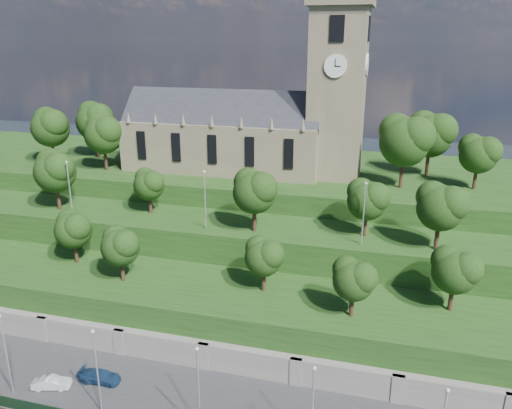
% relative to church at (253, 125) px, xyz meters
% --- Properties ---
extents(promenade, '(160.00, 12.00, 2.00)m').
position_rel_church_xyz_m(promenade, '(-0.79, -39.98, -21.52)').
color(promenade, '#2D2D30').
rests_on(promenade, ground).
extents(retaining_wall, '(160.00, 2.10, 5.00)m').
position_rel_church_xyz_m(retaining_wall, '(-0.79, -34.01, -20.02)').
color(retaining_wall, slate).
rests_on(retaining_wall, ground).
extents(embankment_lower, '(160.00, 12.00, 8.00)m').
position_rel_church_xyz_m(embankment_lower, '(-0.79, -27.98, -18.52)').
color(embankment_lower, '#1B3C14').
rests_on(embankment_lower, ground).
extents(embankment_upper, '(160.00, 10.00, 12.00)m').
position_rel_church_xyz_m(embankment_upper, '(-0.79, -16.98, -16.52)').
color(embankment_upper, '#1B3C14').
rests_on(embankment_upper, ground).
extents(hilltop, '(160.00, 32.00, 15.00)m').
position_rel_church_xyz_m(hilltop, '(-0.79, 4.02, -15.02)').
color(hilltop, '#1B3C14').
rests_on(hilltop, ground).
extents(church, '(38.60, 12.35, 27.60)m').
position_rel_church_xyz_m(church, '(0.00, 0.00, 0.00)').
color(church, '#6A5F4A').
rests_on(church, hilltop).
extents(trees_lower, '(63.38, 8.55, 7.11)m').
position_rel_church_xyz_m(trees_lower, '(1.28, -27.81, -9.93)').
color(trees_lower, black).
rests_on(trees_lower, embankment_lower).
extents(trees_upper, '(58.34, 7.91, 8.79)m').
position_rel_church_xyz_m(trees_upper, '(2.56, -18.04, -5.07)').
color(trees_upper, black).
rests_on(trees_upper, embankment_upper).
extents(trees_hilltop, '(75.22, 16.47, 10.66)m').
position_rel_church_xyz_m(trees_hilltop, '(-0.93, -1.40, -0.84)').
color(trees_hilltop, black).
rests_on(trees_hilltop, hilltop).
extents(lamp_posts_promenade, '(60.36, 0.36, 8.91)m').
position_rel_church_xyz_m(lamp_posts_promenade, '(-2.79, -43.48, -15.44)').
color(lamp_posts_promenade, '#B2B2B7').
rests_on(lamp_posts_promenade, promenade).
extents(lamp_posts_upper, '(40.36, 0.36, 7.88)m').
position_rel_church_xyz_m(lamp_posts_upper, '(-0.79, -19.98, -5.97)').
color(lamp_posts_upper, '#B2B2B7').
rests_on(lamp_posts_upper, embankment_upper).
extents(car_middle, '(4.03, 2.37, 1.25)m').
position_rel_church_xyz_m(car_middle, '(-9.48, -41.85, -19.89)').
color(car_middle, '#B3B3B8').
rests_on(car_middle, promenade).
extents(car_right, '(4.46, 2.07, 1.26)m').
position_rel_church_xyz_m(car_right, '(-5.32, -39.68, -19.89)').
color(car_right, navy).
rests_on(car_right, promenade).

